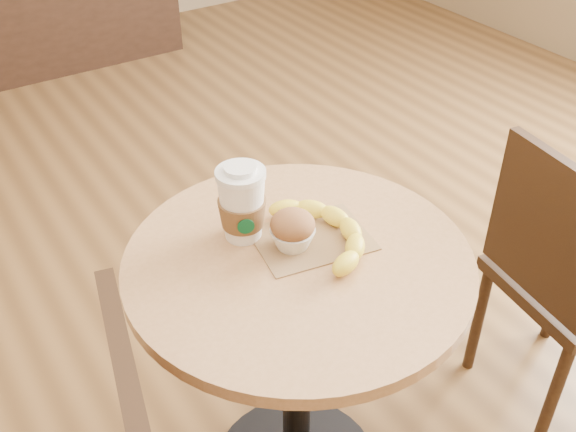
% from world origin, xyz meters
% --- Properties ---
extents(cafe_table, '(0.73, 0.73, 0.75)m').
position_xyz_m(cafe_table, '(0.06, 0.04, 0.54)').
color(cafe_table, black).
rests_on(cafe_table, ground).
extents(chair_right, '(0.42, 0.42, 0.85)m').
position_xyz_m(chair_right, '(0.79, -0.12, 0.46)').
color(chair_right, '#301E11').
rests_on(chair_right, ground).
extents(kraft_bag, '(0.27, 0.22, 0.00)m').
position_xyz_m(kraft_bag, '(0.11, 0.07, 0.75)').
color(kraft_bag, olive).
rests_on(kraft_bag, cafe_table).
extents(coffee_cup, '(0.10, 0.11, 0.17)m').
position_xyz_m(coffee_cup, '(-0.00, 0.16, 0.83)').
color(coffee_cup, white).
rests_on(coffee_cup, cafe_table).
extents(muffin, '(0.10, 0.10, 0.09)m').
position_xyz_m(muffin, '(0.07, 0.07, 0.79)').
color(muffin, white).
rests_on(muffin, kraft_bag).
extents(banana, '(0.18, 0.31, 0.04)m').
position_xyz_m(banana, '(0.15, 0.06, 0.77)').
color(banana, yellow).
rests_on(banana, kraft_bag).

